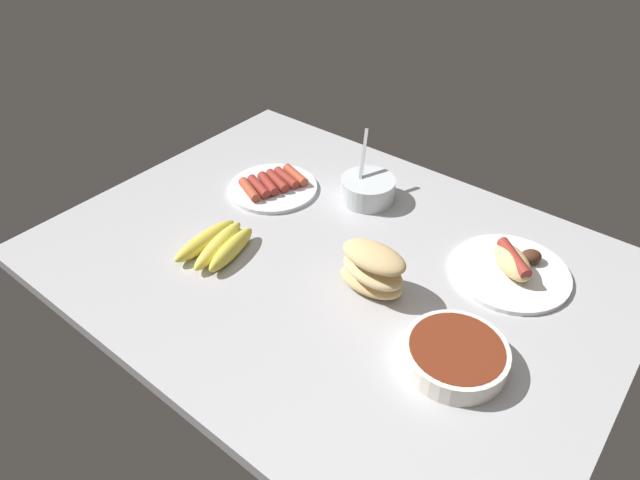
{
  "coord_description": "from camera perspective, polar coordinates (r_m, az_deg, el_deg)",
  "views": [
    {
      "loc": [
        -55.29,
        72.85,
        77.47
      ],
      "look_at": [
        3.09,
        -0.28,
        3.0
      ],
      "focal_mm": 31.24,
      "sensor_mm": 36.0,
      "label": 1
    }
  ],
  "objects": [
    {
      "name": "bowl_coleslaw",
      "position": [
        1.36,
        4.9,
        5.32
      ],
      "size": [
        13.32,
        13.36,
        15.16
      ],
      "color": "silver",
      "rests_on": "ground_plane"
    },
    {
      "name": "bread_stack",
      "position": [
        1.09,
        5.4,
        -3.05
      ],
      "size": [
        14.84,
        9.55,
        10.8
      ],
      "color": "#DBB77A",
      "rests_on": "ground_plane"
    },
    {
      "name": "plate_hotdog_assembled",
      "position": [
        1.21,
        19.06,
        -2.68
      ],
      "size": [
        24.43,
        24.43,
        5.61
      ],
      "color": "white",
      "rests_on": "ground_plane"
    },
    {
      "name": "ground_plane",
      "position": [
        1.21,
        1.06,
        -2.3
      ],
      "size": [
        120.0,
        90.0,
        3.0
      ],
      "primitive_type": "cube",
      "color": "#B2B2B7"
    },
    {
      "name": "plate_sausages",
      "position": [
        1.41,
        -4.84,
        5.56
      ],
      "size": [
        22.24,
        22.24,
        3.36
      ],
      "color": "white",
      "rests_on": "ground_plane"
    },
    {
      "name": "banana_bunch",
      "position": [
        1.22,
        -10.45,
        -0.48
      ],
      "size": [
        12.17,
        18.44,
        3.98
      ],
      "color": "gold",
      "rests_on": "ground_plane"
    },
    {
      "name": "bowl_chili",
      "position": [
        1.01,
        13.7,
        -11.33
      ],
      "size": [
        18.12,
        18.12,
        4.3
      ],
      "color": "white",
      "rests_on": "ground_plane"
    }
  ]
}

